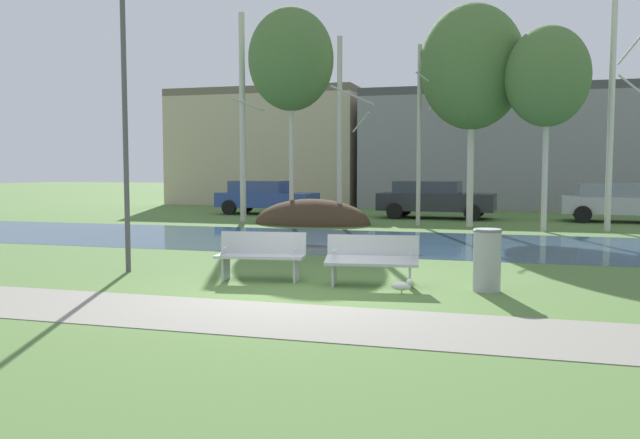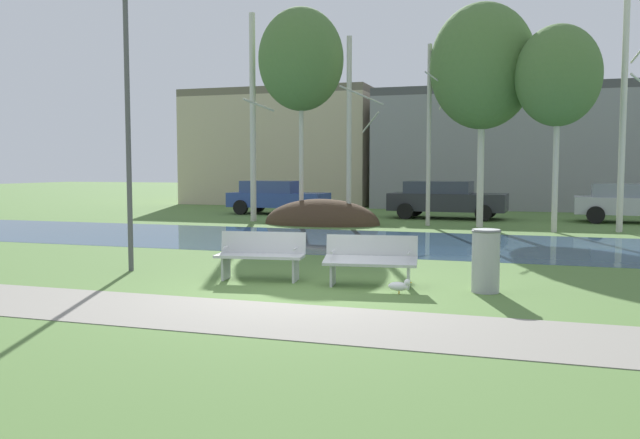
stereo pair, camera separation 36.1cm
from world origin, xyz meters
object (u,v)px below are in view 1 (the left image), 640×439
object	(u,v)px
bench_right	(372,259)
trash_bin	(487,259)
bench_left	(261,255)
parked_van_nearest_blue	(265,197)
parked_hatch_third_silver	(620,202)
parked_sedan_second_dark	(434,199)
streetlamp	(124,81)
seagull	(402,285)

from	to	relation	value
bench_right	trash_bin	bearing A→B (deg)	1.01
bench_left	parked_van_nearest_blue	size ratio (longest dim) A/B	0.38
bench_left	parked_hatch_third_silver	distance (m)	17.83
bench_left	parked_sedan_second_dark	bearing A→B (deg)	84.97
trash_bin	parked_van_nearest_blue	bearing A→B (deg)	121.95
parked_hatch_third_silver	bench_right	bearing A→B (deg)	-111.64
streetlamp	parked_sedan_second_dark	xyz separation A→B (m)	(4.27, 15.58, -2.92)
parked_van_nearest_blue	streetlamp	bearing A→B (deg)	-78.82
parked_van_nearest_blue	bench_left	bearing A→B (deg)	-69.48
parked_sedan_second_dark	parked_van_nearest_blue	bearing A→B (deg)	177.82
parked_hatch_third_silver	parked_van_nearest_blue	bearing A→B (deg)	178.82
parked_van_nearest_blue	parked_hatch_third_silver	size ratio (longest dim) A/B	1.00
streetlamp	parked_hatch_third_silver	bearing A→B (deg)	54.30
trash_bin	parked_van_nearest_blue	distance (m)	18.89
bench_right	streetlamp	distance (m)	5.90
bench_right	streetlamp	bearing A→B (deg)	177.63
bench_left	trash_bin	size ratio (longest dim) A/B	1.59
trash_bin	parked_sedan_second_dark	world-z (taller)	parked_sedan_second_dark
parked_hatch_third_silver	seagull	bearing A→B (deg)	-109.09
trash_bin	parked_hatch_third_silver	xyz separation A→B (m)	(4.32, 15.74, 0.23)
parked_sedan_second_dark	parked_hatch_third_silver	size ratio (longest dim) A/B	1.06
bench_left	trash_bin	world-z (taller)	trash_bin
bench_left	bench_right	distance (m)	2.05
parked_van_nearest_blue	bench_right	bearing A→B (deg)	-63.35
bench_right	parked_hatch_third_silver	distance (m)	16.97
bench_right	parked_van_nearest_blue	distance (m)	17.98
seagull	streetlamp	size ratio (longest dim) A/B	0.07
streetlamp	parked_hatch_third_silver	xyz separation A→B (m)	(11.19, 15.57, -2.95)
bench_left	parked_hatch_third_silver	xyz separation A→B (m)	(8.31, 15.77, 0.30)
bench_right	streetlamp	size ratio (longest dim) A/B	0.30
streetlamp	parked_sedan_second_dark	size ratio (longest dim) A/B	1.20
trash_bin	streetlamp	distance (m)	7.56
parked_van_nearest_blue	parked_hatch_third_silver	world-z (taller)	parked_van_nearest_blue
seagull	parked_hatch_third_silver	world-z (taller)	parked_hatch_third_silver
bench_right	parked_sedan_second_dark	xyz separation A→B (m)	(-0.66, 15.78, 0.33)
bench_left	parked_hatch_third_silver	world-z (taller)	parked_hatch_third_silver
bench_right	parked_van_nearest_blue	bearing A→B (deg)	116.65
parked_sedan_second_dark	seagull	bearing A→B (deg)	-85.53
trash_bin	parked_sedan_second_dark	distance (m)	15.96
bench_left	trash_bin	xyz separation A→B (m)	(3.98, 0.03, 0.07)
bench_left	streetlamp	size ratio (longest dim) A/B	0.30
bench_right	parked_sedan_second_dark	bearing A→B (deg)	92.41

